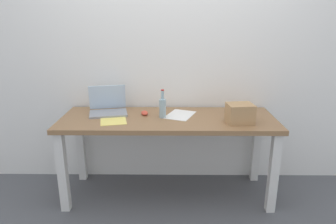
# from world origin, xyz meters

# --- Properties ---
(ground_plane) EXTENTS (8.00, 8.00, 0.00)m
(ground_plane) POSITION_xyz_m (0.00, 0.00, 0.00)
(ground_plane) COLOR #515459
(back_wall) EXTENTS (5.20, 0.08, 2.60)m
(back_wall) POSITION_xyz_m (0.00, 0.38, 1.30)
(back_wall) COLOR white
(back_wall) RESTS_ON ground
(desk) EXTENTS (1.85, 0.65, 0.74)m
(desk) POSITION_xyz_m (0.00, 0.00, 0.64)
(desk) COLOR olive
(desk) RESTS_ON ground
(laptop_left) EXTENTS (0.37, 0.31, 0.24)m
(laptop_left) POSITION_xyz_m (-0.54, 0.13, 0.79)
(laptop_left) COLOR gray
(laptop_left) RESTS_ON desk
(beer_bottle) EXTENTS (0.06, 0.06, 0.25)m
(beer_bottle) POSITION_xyz_m (-0.05, 0.00, 0.83)
(beer_bottle) COLOR #99B7C1
(beer_bottle) RESTS_ON desk
(computer_mouse) EXTENTS (0.08, 0.11, 0.03)m
(computer_mouse) POSITION_xyz_m (-0.21, 0.08, 0.76)
(computer_mouse) COLOR #D84C38
(computer_mouse) RESTS_ON desk
(cardboard_box) EXTENTS (0.23, 0.19, 0.16)m
(cardboard_box) POSITION_xyz_m (0.59, -0.12, 0.82)
(cardboard_box) COLOR tan
(cardboard_box) RESTS_ON desk
(paper_sheet_near_back) EXTENTS (0.31, 0.35, 0.00)m
(paper_sheet_near_back) POSITION_xyz_m (0.11, 0.07, 0.74)
(paper_sheet_near_back) COLOR white
(paper_sheet_near_back) RESTS_ON desk
(paper_sheet_front_left) EXTENTS (0.27, 0.33, 0.00)m
(paper_sheet_front_left) POSITION_xyz_m (-0.46, -0.06, 0.74)
(paper_sheet_front_left) COLOR #F4E06B
(paper_sheet_front_left) RESTS_ON desk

